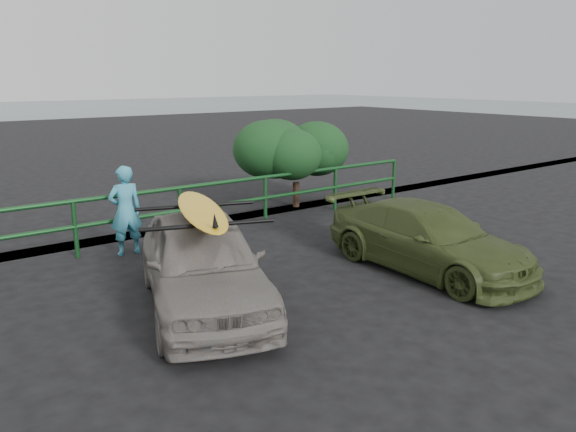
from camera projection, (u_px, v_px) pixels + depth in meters
name	position (u px, v px, depth m)	size (l,w,h in m)	color
ground	(299.00, 348.00, 6.52)	(80.00, 80.00, 0.00)	black
guardrail	(131.00, 220.00, 10.27)	(14.00, 0.08, 1.04)	#12411A
shrub_right	(322.00, 153.00, 13.39)	(3.20, 2.40, 2.60)	#173F1A
sedan	(203.00, 263.00, 7.55)	(1.50, 3.73, 1.27)	slate
olive_vehicle	(428.00, 238.00, 9.05)	(1.49, 3.68, 1.07)	#3B4920
man	(125.00, 210.00, 9.82)	(0.58, 0.38, 1.59)	#3D9DB8
roof_rack	(201.00, 215.00, 7.39)	(1.66, 1.16, 0.06)	black
surfboard	(201.00, 210.00, 7.38)	(0.53, 2.55, 0.08)	yellow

